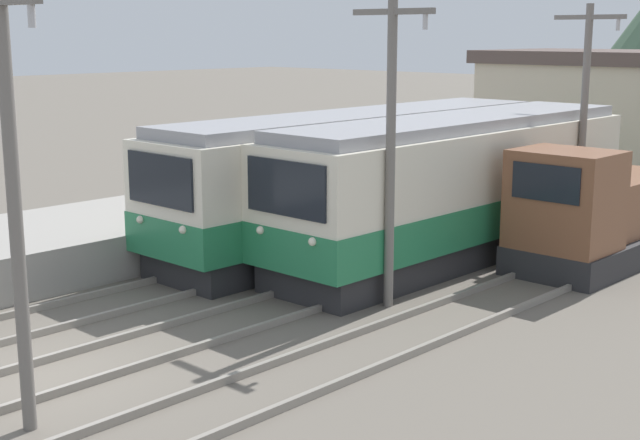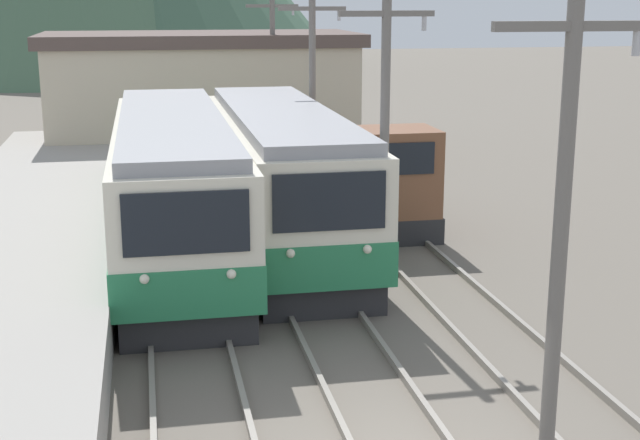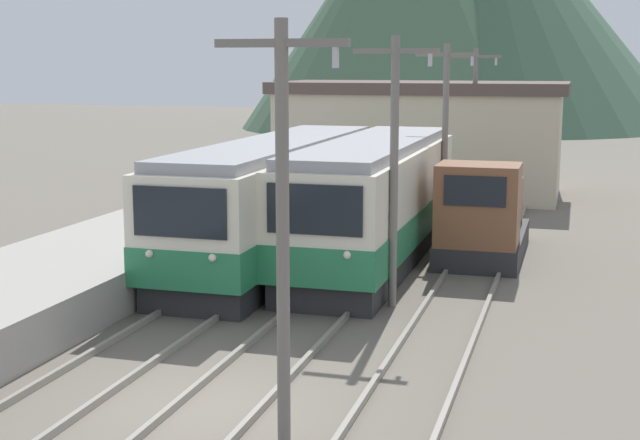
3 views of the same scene
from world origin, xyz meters
TOP-DOWN VIEW (x-y plane):
  - commuter_train_left at (-2.60, 11.28)m, footprint 2.84×13.54m
  - commuter_train_center at (0.20, 11.76)m, footprint 2.84×12.34m
  - shunting_locomotive at (3.20, 13.39)m, footprint 2.40×5.74m
  - catenary_mast_near at (1.71, -1.04)m, footprint 2.00×0.20m
  - catenary_mast_mid at (1.71, 7.17)m, footprint 2.00×0.20m
  - catenary_mast_far at (1.71, 15.38)m, footprint 2.00×0.20m
  - catenary_mast_distant at (1.71, 23.60)m, footprint 2.00×0.20m
  - station_building at (-0.91, 26.00)m, footprint 12.60×6.30m

SIDE VIEW (x-z plane):
  - shunting_locomotive at x=3.20m, z-range -0.29..2.71m
  - commuter_train_left at x=-2.60m, z-range -0.12..3.44m
  - commuter_train_center at x=0.20m, z-range -0.12..3.47m
  - station_building at x=-0.91m, z-range 0.02..5.01m
  - catenary_mast_near at x=1.71m, z-range 0.31..6.71m
  - catenary_mast_mid at x=1.71m, z-range 0.31..6.71m
  - catenary_mast_far at x=1.71m, z-range 0.31..6.71m
  - catenary_mast_distant at x=1.71m, z-range 0.31..6.71m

